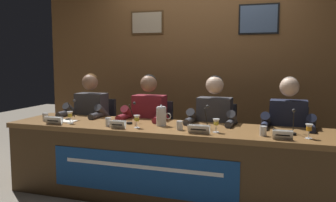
{
  "coord_description": "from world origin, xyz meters",
  "views": [
    {
      "loc": [
        1.17,
        -3.41,
        1.4
      ],
      "look_at": [
        0.0,
        0.0,
        0.98
      ],
      "focal_mm": 39.41,
      "sensor_mm": 36.0,
      "label": 1
    }
  ],
  "objects_px": {
    "water_cup_far_right": "(263,131)",
    "microphone_far_right": "(293,126)",
    "panelist_center_right": "(213,124)",
    "panelist_far_right": "(288,129)",
    "chair_far_left": "(97,136)",
    "document_stack_far_left": "(66,121)",
    "nameplate_center_right": "(199,129)",
    "juice_glass_center_right": "(216,123)",
    "water_cup_center_right": "(180,126)",
    "nameplate_far_right": "(283,135)",
    "chair_center_right": "(216,146)",
    "nameplate_far_left": "(54,120)",
    "water_cup_far_left": "(45,117)",
    "microphone_far_left": "(70,113)",
    "juice_glass_far_left": "(70,115)",
    "juice_glass_far_right": "(309,128)",
    "panelist_center_left": "(147,120)",
    "juice_glass_center_left": "(137,119)",
    "chair_center_left": "(153,141)",
    "water_pitcher_central": "(161,116)",
    "water_cup_center_left": "(108,122)",
    "conference_table": "(164,151)",
    "microphone_center_left": "(131,116)",
    "panelist_far_left": "(88,117)",
    "chair_far_right": "(287,151)",
    "microphone_center_right": "(205,121)",
    "nameplate_center_left": "(118,124)"
  },
  "relations": [
    {
      "from": "juice_glass_center_left",
      "to": "panelist_far_right",
      "type": "height_order",
      "value": "panelist_far_right"
    },
    {
      "from": "water_cup_center_left",
      "to": "juice_glass_center_right",
      "type": "xyz_separation_m",
      "value": [
        1.07,
        0.05,
        0.05
      ]
    },
    {
      "from": "nameplate_center_left",
      "to": "document_stack_far_left",
      "type": "xyz_separation_m",
      "value": [
        -0.69,
        0.16,
        -0.03
      ]
    },
    {
      "from": "juice_glass_far_left",
      "to": "water_pitcher_central",
      "type": "distance_m",
      "value": 0.95
    },
    {
      "from": "water_cup_far_right",
      "to": "document_stack_far_left",
      "type": "xyz_separation_m",
      "value": [
        -2.03,
        0.04,
        -0.03
      ]
    },
    {
      "from": "water_cup_far_left",
      "to": "microphone_center_right",
      "type": "relative_size",
      "value": 0.39
    },
    {
      "from": "water_cup_center_right",
      "to": "panelist_far_right",
      "type": "xyz_separation_m",
      "value": [
        0.96,
        0.52,
        -0.06
      ]
    },
    {
      "from": "chair_far_left",
      "to": "document_stack_far_left",
      "type": "bearing_deg",
      "value": -87.78
    },
    {
      "from": "nameplate_center_right",
      "to": "nameplate_far_right",
      "type": "height_order",
      "value": "same"
    },
    {
      "from": "chair_center_left",
      "to": "panelist_center_left",
      "type": "relative_size",
      "value": 0.73
    },
    {
      "from": "panelist_far_right",
      "to": "chair_far_left",
      "type": "bearing_deg",
      "value": 174.96
    },
    {
      "from": "microphone_center_right",
      "to": "juice_glass_far_right",
      "type": "distance_m",
      "value": 0.94
    },
    {
      "from": "panelist_center_left",
      "to": "water_pitcher_central",
      "type": "relative_size",
      "value": 5.81
    },
    {
      "from": "chair_center_left",
      "to": "panelist_center_right",
      "type": "bearing_deg",
      "value": -14.81
    },
    {
      "from": "conference_table",
      "to": "microphone_center_left",
      "type": "bearing_deg",
      "value": 163.04
    },
    {
      "from": "water_cup_far_left",
      "to": "conference_table",
      "type": "bearing_deg",
      "value": 1.51
    },
    {
      "from": "nameplate_far_left",
      "to": "juice_glass_center_right",
      "type": "bearing_deg",
      "value": 4.7
    },
    {
      "from": "water_cup_far_right",
      "to": "microphone_far_right",
      "type": "distance_m",
      "value": 0.29
    },
    {
      "from": "juice_glass_far_left",
      "to": "water_cup_center_right",
      "type": "distance_m",
      "value": 1.18
    },
    {
      "from": "juice_glass_center_right",
      "to": "panelist_far_right",
      "type": "distance_m",
      "value": 0.81
    },
    {
      "from": "panelist_far_right",
      "to": "chair_center_right",
      "type": "bearing_deg",
      "value": 165.19
    },
    {
      "from": "water_cup_far_left",
      "to": "water_cup_far_right",
      "type": "height_order",
      "value": "same"
    },
    {
      "from": "panelist_center_left",
      "to": "water_cup_center_right",
      "type": "bearing_deg",
      "value": -43.67
    },
    {
      "from": "panelist_center_left",
      "to": "juice_glass_center_left",
      "type": "bearing_deg",
      "value": -77.56
    },
    {
      "from": "juice_glass_center_right",
      "to": "microphone_center_right",
      "type": "height_order",
      "value": "microphone_center_right"
    },
    {
      "from": "conference_table",
      "to": "panelist_far_left",
      "type": "xyz_separation_m",
      "value": [
        -1.13,
        0.47,
        0.21
      ]
    },
    {
      "from": "microphone_far_left",
      "to": "water_cup_center_left",
      "type": "relative_size",
      "value": 2.54
    },
    {
      "from": "panelist_far_right",
      "to": "juice_glass_far_right",
      "type": "xyz_separation_m",
      "value": [
        0.17,
        -0.53,
        0.11
      ]
    },
    {
      "from": "juice_glass_far_left",
      "to": "juice_glass_far_right",
      "type": "distance_m",
      "value": 2.31
    },
    {
      "from": "nameplate_far_left",
      "to": "juice_glass_far_right",
      "type": "xyz_separation_m",
      "value": [
        2.43,
        0.13,
        0.05
      ]
    },
    {
      "from": "nameplate_center_right",
      "to": "juice_glass_center_right",
      "type": "xyz_separation_m",
      "value": [
        0.13,
        0.11,
        0.05
      ]
    },
    {
      "from": "chair_center_left",
      "to": "water_pitcher_central",
      "type": "height_order",
      "value": "water_pitcher_central"
    },
    {
      "from": "water_cup_far_right",
      "to": "water_cup_center_left",
      "type": "bearing_deg",
      "value": -178.73
    },
    {
      "from": "panelist_center_right",
      "to": "panelist_far_right",
      "type": "height_order",
      "value": "same"
    },
    {
      "from": "water_cup_center_left",
      "to": "microphone_center_right",
      "type": "relative_size",
      "value": 0.39
    },
    {
      "from": "water_cup_far_left",
      "to": "microphone_far_left",
      "type": "xyz_separation_m",
      "value": [
        0.22,
        0.14,
        0.04
      ]
    },
    {
      "from": "panelist_center_right",
      "to": "nameplate_center_right",
      "type": "distance_m",
      "value": 0.63
    },
    {
      "from": "panelist_far_right",
      "to": "nameplate_far_right",
      "type": "xyz_separation_m",
      "value": [
        -0.03,
        -0.64,
        0.06
      ]
    },
    {
      "from": "conference_table",
      "to": "juice_glass_far_left",
      "type": "distance_m",
      "value": 1.05
    },
    {
      "from": "chair_far_right",
      "to": "water_pitcher_central",
      "type": "bearing_deg",
      "value": -154.57
    },
    {
      "from": "panelist_far_left",
      "to": "juice_glass_far_left",
      "type": "xyz_separation_m",
      "value": [
        0.12,
        -0.55,
        0.11
      ]
    },
    {
      "from": "juice_glass_center_right",
      "to": "water_cup_far_right",
      "type": "bearing_deg",
      "value": -1.92
    },
    {
      "from": "conference_table",
      "to": "juice_glass_center_left",
      "type": "distance_m",
      "value": 0.41
    },
    {
      "from": "microphone_far_right",
      "to": "chair_center_right",
      "type": "bearing_deg",
      "value": 144.12
    },
    {
      "from": "chair_center_left",
      "to": "microphone_far_right",
      "type": "relative_size",
      "value": 4.13
    },
    {
      "from": "water_cup_center_right",
      "to": "microphone_center_right",
      "type": "relative_size",
      "value": 0.39
    },
    {
      "from": "juice_glass_center_left",
      "to": "water_cup_center_left",
      "type": "relative_size",
      "value": 1.46
    },
    {
      "from": "document_stack_far_left",
      "to": "nameplate_center_right",
      "type": "bearing_deg",
      "value": -5.33
    },
    {
      "from": "juice_glass_far_left",
      "to": "juice_glass_center_right",
      "type": "bearing_deg",
      "value": 1.12
    },
    {
      "from": "water_cup_center_right",
      "to": "nameplate_far_right",
      "type": "bearing_deg",
      "value": -7.58
    }
  ]
}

